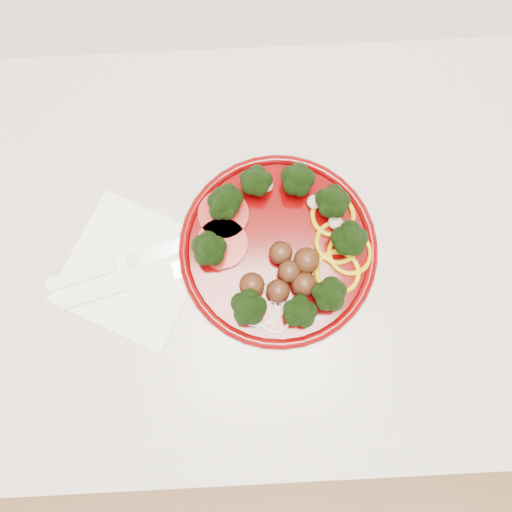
{
  "coord_description": "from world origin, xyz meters",
  "views": [
    {
      "loc": [
        0.06,
        1.55,
        1.56
      ],
      "look_at": [
        0.07,
        1.68,
        0.92
      ],
      "focal_mm": 35.0,
      "sensor_mm": 36.0,
      "label": 1
    }
  ],
  "objects_px": {
    "napkin": "(132,269)",
    "plate": "(279,246)",
    "fork": "(113,289)",
    "knife": "(110,267)"
  },
  "relations": [
    {
      "from": "knife",
      "to": "fork",
      "type": "height_order",
      "value": "knife"
    },
    {
      "from": "napkin",
      "to": "plate",
      "type": "bearing_deg",
      "value": 5.23
    },
    {
      "from": "plate",
      "to": "fork",
      "type": "distance_m",
      "value": 0.22
    },
    {
      "from": "napkin",
      "to": "fork",
      "type": "bearing_deg",
      "value": -131.74
    },
    {
      "from": "napkin",
      "to": "knife",
      "type": "distance_m",
      "value": 0.03
    },
    {
      "from": "plate",
      "to": "napkin",
      "type": "bearing_deg",
      "value": -174.77
    },
    {
      "from": "plate",
      "to": "napkin",
      "type": "relative_size",
      "value": 1.59
    },
    {
      "from": "napkin",
      "to": "fork",
      "type": "height_order",
      "value": "fork"
    },
    {
      "from": "napkin",
      "to": "knife",
      "type": "bearing_deg",
      "value": 172.29
    },
    {
      "from": "plate",
      "to": "knife",
      "type": "height_order",
      "value": "plate"
    }
  ]
}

